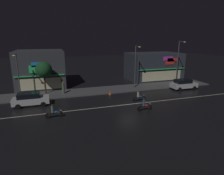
% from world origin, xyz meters
% --- Properties ---
extents(ground_plane, '(140.00, 140.00, 0.00)m').
position_xyz_m(ground_plane, '(0.00, 0.00, 0.00)').
color(ground_plane, black).
extents(lane_divider_stripe, '(34.18, 0.16, 0.01)m').
position_xyz_m(lane_divider_stripe, '(0.00, 0.00, 0.01)').
color(lane_divider_stripe, beige).
rests_on(lane_divider_stripe, ground).
extents(sidewalk_far, '(35.98, 4.34, 0.14)m').
position_xyz_m(sidewalk_far, '(0.00, 7.44, 0.07)').
color(sidewalk_far, '#4C4C4F').
rests_on(sidewalk_far, ground).
extents(storefront_left_block, '(10.28, 6.89, 5.37)m').
position_xyz_m(storefront_left_block, '(10.80, 12.97, 2.68)').
color(storefront_left_block, '#2D333D').
rests_on(storefront_left_block, ground).
extents(storefront_center_block, '(7.71, 8.41, 6.20)m').
position_xyz_m(storefront_center_block, '(-10.79, 13.73, 3.10)').
color(storefront_center_block, '#383A3F').
rests_on(storefront_center_block, ground).
extents(streetlamp_west, '(0.44, 1.64, 6.06)m').
position_xyz_m(streetlamp_west, '(-13.48, 7.14, 3.78)').
color(streetlamp_west, '#47494C').
rests_on(streetlamp_west, sidewalk_far).
extents(streetlamp_mid, '(0.44, 1.64, 6.92)m').
position_xyz_m(streetlamp_mid, '(4.13, 7.09, 4.24)').
color(streetlamp_mid, '#47494C').
rests_on(streetlamp_mid, sidewalk_far).
extents(streetlamp_east, '(0.44, 1.64, 7.62)m').
position_xyz_m(streetlamp_east, '(12.32, 7.07, 4.60)').
color(streetlamp_east, '#47494C').
rests_on(streetlamp_east, sidewalk_far).
extents(pedestrian_on_sidewalk, '(0.39, 0.39, 1.79)m').
position_xyz_m(pedestrian_on_sidewalk, '(-7.58, 7.27, 0.97)').
color(pedestrian_on_sidewalk, '#4C664C').
rests_on(pedestrian_on_sidewalk, sidewalk_far).
extents(street_tree, '(2.35, 2.35, 4.80)m').
position_xyz_m(street_tree, '(-10.13, 8.07, 3.74)').
color(street_tree, '#473323').
rests_on(street_tree, sidewalk_far).
extents(parked_car_near_kerb, '(4.30, 1.98, 1.67)m').
position_xyz_m(parked_car_near_kerb, '(-11.83, 3.37, 0.87)').
color(parked_car_near_kerb, silver).
rests_on(parked_car_near_kerb, ground).
extents(parked_car_trailing, '(4.30, 1.98, 1.67)m').
position_xyz_m(parked_car_trailing, '(11.54, 4.22, 0.87)').
color(parked_car_trailing, silver).
rests_on(parked_car_trailing, ground).
extents(motorcycle_lead, '(1.90, 0.60, 1.52)m').
position_xyz_m(motorcycle_lead, '(1.76, 0.81, 0.63)').
color(motorcycle_lead, black).
rests_on(motorcycle_lead, ground).
extents(motorcycle_following, '(1.90, 0.60, 1.52)m').
position_xyz_m(motorcycle_following, '(0.86, -2.56, 0.63)').
color(motorcycle_following, black).
rests_on(motorcycle_following, ground).
extents(motorcycle_opposite_lane, '(1.90, 0.60, 1.52)m').
position_xyz_m(motorcycle_opposite_lane, '(-9.20, -1.45, 0.63)').
color(motorcycle_opposite_lane, black).
rests_on(motorcycle_opposite_lane, ground).
extents(traffic_cone, '(0.36, 0.36, 0.55)m').
position_xyz_m(traffic_cone, '(-1.03, 4.84, 0.28)').
color(traffic_cone, orange).
rests_on(traffic_cone, ground).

